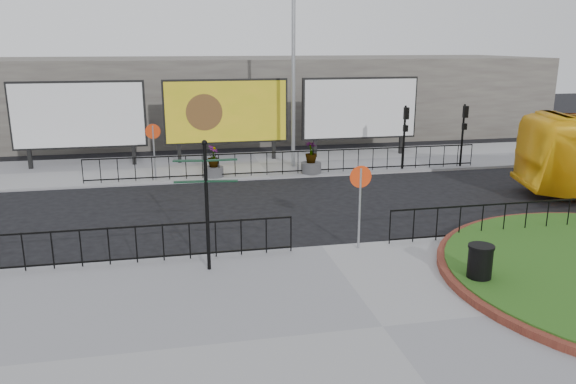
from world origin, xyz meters
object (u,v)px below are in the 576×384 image
object	(u,v)px
billboard_mid	(226,112)
planter_b	(311,161)
litter_bin	(480,265)
lamp_post	(294,67)
fingerpost_sign	(206,193)
planter_a	(214,165)

from	to	relation	value
billboard_mid	planter_b	size ratio (longest dim) A/B	4.19
planter_b	litter_bin	bearing A→B (deg)	-85.24
lamp_post	fingerpost_sign	bearing A→B (deg)	-112.04
planter_a	planter_b	size ratio (longest dim) A/B	0.96
lamp_post	planter_a	xyz separation A→B (m)	(-3.96, -1.45, -4.15)
fingerpost_sign	planter_b	world-z (taller)	fingerpost_sign
billboard_mid	litter_bin	xyz separation A→B (m)	(4.57, -16.47, -1.95)
planter_a	planter_b	world-z (taller)	planter_b
billboard_mid	litter_bin	bearing A→B (deg)	-74.48
billboard_mid	planter_a	distance (m)	4.04
billboard_mid	planter_a	bearing A→B (deg)	-105.52
planter_b	fingerpost_sign	bearing A→B (deg)	-117.18
planter_a	fingerpost_sign	bearing A→B (deg)	-95.06
litter_bin	planter_a	size ratio (longest dim) A/B	0.75
lamp_post	litter_bin	world-z (taller)	lamp_post
litter_bin	planter_b	xyz separation A→B (m)	(-1.07, 12.90, 0.02)
billboard_mid	lamp_post	world-z (taller)	lamp_post
planter_a	planter_b	distance (m)	4.45
lamp_post	fingerpost_sign	distance (m)	13.32
fingerpost_sign	litter_bin	distance (m)	7.07
billboard_mid	lamp_post	xyz separation A→B (m)	(3.01, -1.97, 2.23)
billboard_mid	fingerpost_sign	world-z (taller)	billboard_mid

